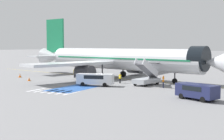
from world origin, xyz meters
TOP-DOWN VIEW (x-y plane):
  - ground_plane at (0.00, 0.00)m, footprint 600.00×600.00m
  - apron_leadline_yellow at (1.31, 0.30)m, footprint 74.84×15.21m
  - apron_stand_patch_blue at (1.31, -14.31)m, footprint 4.63×8.48m
  - apron_walkway_bar_0 at (-2.29, -18.04)m, footprint 0.44×3.60m
  - apron_walkway_bar_1 at (-1.09, -18.04)m, footprint 0.44×3.60m
  - apron_walkway_bar_2 at (0.11, -18.04)m, footprint 0.44×3.60m
  - apron_walkway_bar_3 at (1.31, -18.04)m, footprint 0.44×3.60m
  - apron_walkway_bar_4 at (2.51, -18.04)m, footprint 0.44×3.60m
  - apron_walkway_bar_5 at (3.71, -18.04)m, footprint 0.44×3.60m
  - airliner at (0.60, 0.44)m, footprint 42.26×34.37m
  - boarding_stairs_forward at (9.13, -5.84)m, footprint 3.10×5.51m
  - fuel_tanker at (-6.20, 25.27)m, footprint 3.35×10.18m
  - service_van_0 at (2.69, -10.57)m, footprint 5.78×3.15m
  - service_van_1 at (19.10, -15.29)m, footprint 5.15×3.72m
  - ground_crew_0 at (12.47, -7.67)m, footprint 0.31×0.47m
  - ground_crew_1 at (-7.10, -2.17)m, footprint 0.26×0.44m
  - ground_crew_2 at (4.39, -5.62)m, footprint 0.49×0.41m
  - ground_crew_3 at (-7.75, -0.79)m, footprint 0.48×0.37m
  - traffic_cone_0 at (-10.89, -10.33)m, footprint 0.55×0.55m
  - traffic_cone_1 at (-16.65, -6.71)m, footprint 0.62×0.62m

SIDE VIEW (x-z plane):
  - ground_plane at x=0.00m, z-range 0.00..0.00m
  - apron_leadline_yellow at x=1.31m, z-range 0.00..0.01m
  - apron_stand_patch_blue at x=1.31m, z-range 0.00..0.01m
  - apron_walkway_bar_0 at x=-2.29m, z-range 0.00..0.01m
  - apron_walkway_bar_1 at x=-1.09m, z-range 0.00..0.01m
  - apron_walkway_bar_2 at x=0.11m, z-range 0.00..0.01m
  - apron_walkway_bar_3 at x=1.31m, z-range 0.00..0.01m
  - apron_walkway_bar_4 at x=2.51m, z-range 0.00..0.01m
  - apron_walkway_bar_5 at x=3.71m, z-range 0.00..0.01m
  - traffic_cone_0 at x=-10.89m, z-range 0.00..0.61m
  - traffic_cone_1 at x=-16.65m, z-range 0.00..0.69m
  - ground_crew_2 at x=4.39m, z-range 0.11..1.70m
  - ground_crew_3 at x=-7.75m, z-range 0.13..1.83m
  - ground_crew_1 at x=-7.10m, z-range 0.13..1.88m
  - boarding_stairs_forward at x=9.13m, z-range -1.09..3.13m
  - ground_crew_0 at x=12.47m, z-range 0.15..1.98m
  - service_van_1 at x=19.10m, z-range 0.20..1.98m
  - service_van_0 at x=2.69m, z-range 0.20..2.04m
  - fuel_tanker at x=-6.20m, z-range 0.03..3.66m
  - airliner at x=0.60m, z-range -2.32..9.52m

